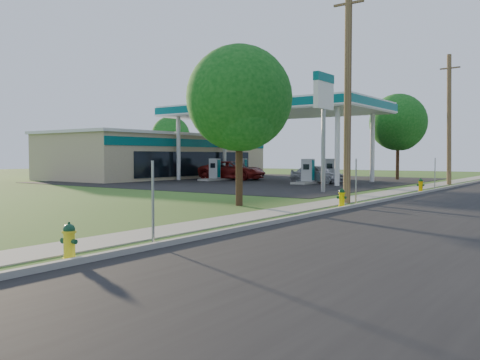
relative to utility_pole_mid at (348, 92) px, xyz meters
The scene contains 24 objects.
road 9.97m from the utility_pole_mid, 53.92° to the right, with size 8.00×120.00×0.02m, color black.
curb 8.60m from the utility_pole_mid, 81.07° to the right, with size 0.15×120.00×0.15m, color #9A978D.
sidewalk 8.59m from the utility_pole_mid, 95.31° to the right, with size 1.50×120.00×0.03m, color gray.
forecourt 22.06m from the utility_pole_mid, 135.75° to the left, with size 26.00×28.00×0.02m, color black.
utility_pole_mid is the anchor object (origin of this frame).
utility_pole_far 18.00m from the utility_pole_mid, 90.00° to the left, with size 1.40×0.32×9.50m.
sign_post_near 13.42m from the utility_pole_mid, 86.20° to the right, with size 0.05×0.04×2.00m, color gray.
sign_post_mid 4.17m from the utility_pole_mid, 49.64° to the right, with size 0.05×0.04×2.00m, color gray.
sign_post_far 11.91m from the utility_pole_mid, 85.66° to the left, with size 0.05×0.04×2.00m, color gray.
gas_canopy 20.14m from the utility_pole_mid, 131.78° to the left, with size 18.18×9.18×6.40m.
fuel_pump_nw 22.52m from the utility_pole_mid, 144.01° to the left, with size 1.20×3.20×1.90m.
fuel_pump_ne 16.31m from the utility_pole_mid, 124.40° to the left, with size 1.20×3.20×1.90m.
fuel_pump_sw 25.05m from the utility_pole_mid, 136.48° to the left, with size 1.20×3.20×1.90m.
fuel_pump_se 19.65m from the utility_pole_mid, 117.63° to the left, with size 1.20×3.20×1.90m.
convenience_store 30.48m from the utility_pole_mid, 150.38° to the left, with size 10.40×22.40×4.25m.
price_pylon 6.76m from the utility_pole_mid, 125.34° to the left, with size 0.34×2.04×6.85m.
tree_verge 4.95m from the utility_pole_mid, 130.34° to the right, with size 4.48×4.48×6.79m.
tree_lot 24.45m from the utility_pole_mid, 103.27° to the left, with size 5.04×5.04×7.65m.
tree_back 38.49m from the utility_pole_mid, 145.12° to the left, with size 4.43×4.43×6.72m.
hydrant_near 15.60m from the utility_pole_mid, 87.65° to the right, with size 0.40×0.36×0.78m.
hydrant_mid 4.91m from the utility_pole_mid, 72.48° to the right, with size 0.41×0.36×0.79m.
hydrant_far 10.12m from the utility_pole_mid, 85.98° to the left, with size 0.42×0.37×0.82m.
car_red 23.42m from the utility_pole_mid, 139.38° to the left, with size 2.77×6.00×1.67m, color maroon.
car_silver 17.10m from the utility_pole_mid, 121.57° to the left, with size 1.73×4.31×1.47m, color silver.
Camera 1 is at (8.71, -4.11, 2.10)m, focal length 38.00 mm.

